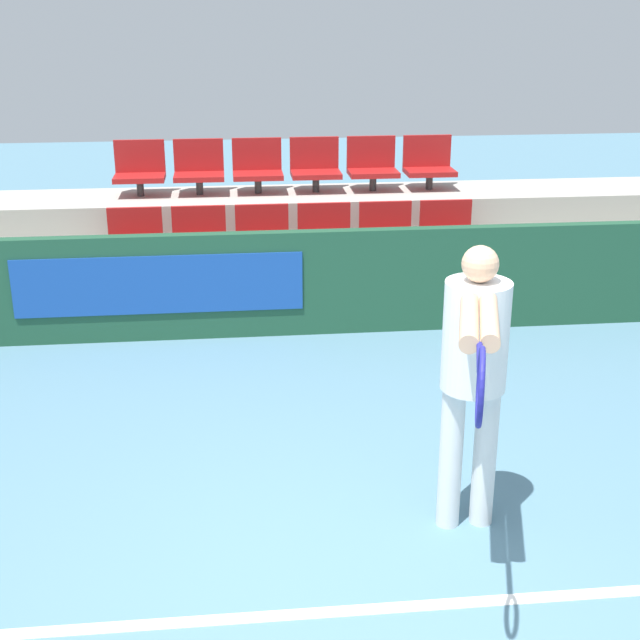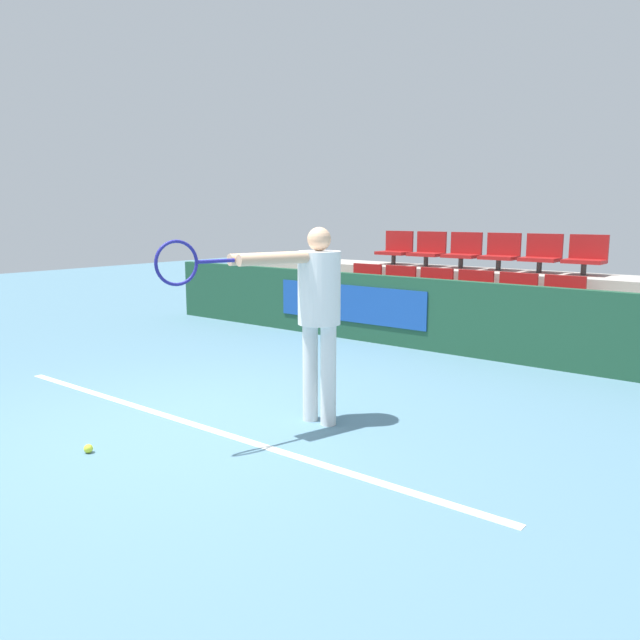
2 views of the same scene
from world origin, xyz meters
The scene contains 18 objects.
ground_plane centered at (0.00, 0.00, 0.00)m, with size 30.00×30.00×0.00m, color slate.
court_baseline centered at (0.00, 0.09, 0.00)m, with size 5.38×0.08×0.01m.
barrier_wall centered at (-0.02, 3.89, 0.46)m, with size 9.42×0.14×0.93m.
bleacher_tier_front centered at (0.00, 4.42, 0.24)m, with size 9.02×0.90×0.47m.
bleacher_tier_middle centered at (0.00, 5.32, 0.47)m, with size 9.02×0.90×0.95m.
stadium_chair_0 centered at (-1.45, 4.53, 0.72)m, with size 0.49×0.37×0.53m.
stadium_chair_1 centered at (-0.87, 4.53, 0.72)m, with size 0.49×0.37×0.53m.
stadium_chair_2 centered at (-0.29, 4.53, 0.72)m, with size 0.49×0.37×0.53m.
stadium_chair_3 centered at (0.29, 4.53, 0.72)m, with size 0.49×0.37×0.53m.
stadium_chair_4 centered at (0.87, 4.53, 0.72)m, with size 0.49×0.37×0.53m.
stadium_chair_5 centered at (1.45, 4.53, 0.72)m, with size 0.49×0.37×0.53m.
stadium_chair_6 centered at (-1.45, 5.43, 1.19)m, with size 0.49×0.37×0.53m.
stadium_chair_7 centered at (-0.87, 5.43, 1.19)m, with size 0.49×0.37×0.53m.
stadium_chair_8 centered at (-0.29, 5.43, 1.19)m, with size 0.49×0.37×0.53m.
stadium_chair_9 centered at (0.29, 5.43, 1.19)m, with size 0.49×0.37×0.53m.
stadium_chair_10 centered at (0.87, 5.43, 1.19)m, with size 0.49×0.37×0.53m.
stadium_chair_11 centered at (1.45, 5.43, 1.19)m, with size 0.49×0.37×0.53m.
tennis_player centered at (0.65, 0.73, 1.02)m, with size 0.55×1.52×1.63m.
Camera 1 is at (-0.61, -3.46, 2.84)m, focal length 50.00 mm.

